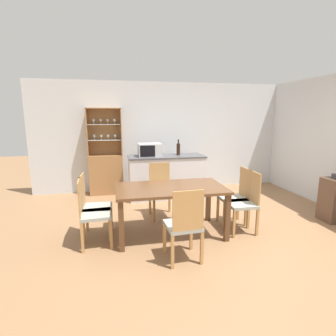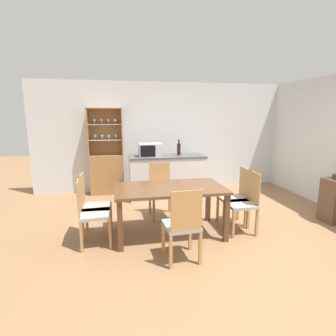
{
  "view_description": "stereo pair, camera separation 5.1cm",
  "coord_description": "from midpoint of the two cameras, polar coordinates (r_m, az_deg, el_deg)",
  "views": [
    {
      "loc": [
        -1.51,
        -3.61,
        1.78
      ],
      "look_at": [
        -0.58,
        0.97,
        0.84
      ],
      "focal_mm": 28.0,
      "sensor_mm": 36.0,
      "label": 1
    },
    {
      "loc": [
        -1.46,
        -3.62,
        1.78
      ],
      "look_at": [
        -0.58,
        0.97,
        0.84
      ],
      "focal_mm": 28.0,
      "sensor_mm": 36.0,
      "label": 2
    }
  ],
  "objects": [
    {
      "name": "wall_back",
      "position": [
        6.44,
        1.91,
        6.85
      ],
      "size": [
        6.8,
        0.06,
        2.55
      ],
      "color": "silver",
      "rests_on": "ground_plane"
    },
    {
      "name": "dining_chair_side_right_far",
      "position": [
        4.44,
        14.3,
        -6.17
      ],
      "size": [
        0.41,
        0.41,
        0.95
      ],
      "rotation": [
        0.0,
        0.0,
        1.57
      ],
      "color": "#999E93",
      "rests_on": "ground_plane"
    },
    {
      "name": "ground_plane",
      "position": [
        4.3,
        10.12,
        -13.31
      ],
      "size": [
        18.0,
        18.0,
        0.0
      ],
      "primitive_type": "plane",
      "color": "#936B47"
    },
    {
      "name": "kitchen_counter",
      "position": [
        5.76,
        -0.63,
        -1.84
      ],
      "size": [
        1.65,
        0.65,
        0.93
      ],
      "color": "silver",
      "rests_on": "ground_plane"
    },
    {
      "name": "dining_chair_head_near",
      "position": [
        3.27,
        3.03,
        -12.29
      ],
      "size": [
        0.44,
        0.44,
        0.95
      ],
      "rotation": [
        0.0,
        0.0,
        0.07
      ],
      "color": "#999E93",
      "rests_on": "ground_plane"
    },
    {
      "name": "dining_chair_side_left_far",
      "position": [
        4.04,
        -16.25,
        -8.03
      ],
      "size": [
        0.43,
        0.43,
        0.95
      ],
      "rotation": [
        0.0,
        0.0,
        -1.62
      ],
      "color": "#999E93",
      "rests_on": "ground_plane"
    },
    {
      "name": "dining_chair_side_left_near",
      "position": [
        3.78,
        -16.58,
        -9.39
      ],
      "size": [
        0.44,
        0.44,
        0.95
      ],
      "rotation": [
        0.0,
        0.0,
        -1.51
      ],
      "color": "#999E93",
      "rests_on": "ground_plane"
    },
    {
      "name": "wine_bottle",
      "position": [
        5.74,
        2.0,
        4.19
      ],
      "size": [
        0.08,
        0.08,
        0.34
      ],
      "color": "black",
      "rests_on": "kitchen_counter"
    },
    {
      "name": "dining_chair_head_far",
      "position": [
        4.69,
        -1.76,
        -4.87
      ],
      "size": [
        0.43,
        0.43,
        0.95
      ],
      "rotation": [
        0.0,
        0.0,
        3.2
      ],
      "color": "#999E93",
      "rests_on": "ground_plane"
    },
    {
      "name": "dining_chair_side_right_near",
      "position": [
        4.21,
        15.89,
        -7.22
      ],
      "size": [
        0.42,
        0.42,
        0.95
      ],
      "rotation": [
        0.0,
        0.0,
        1.55
      ],
      "color": "#999E93",
      "rests_on": "ground_plane"
    },
    {
      "name": "microwave",
      "position": [
        5.58,
        -4.28,
        3.96
      ],
      "size": [
        0.48,
        0.4,
        0.27
      ],
      "color": "#B7BABF",
      "rests_on": "kitchen_counter"
    },
    {
      "name": "display_cabinet",
      "position": [
        6.17,
        -13.52,
        -0.03
      ],
      "size": [
        0.75,
        0.35,
        1.94
      ],
      "color": "#A37042",
      "rests_on": "ground_plane"
    },
    {
      "name": "dining_table",
      "position": [
        3.91,
        0.18,
        -5.45
      ],
      "size": [
        1.61,
        0.9,
        0.74
      ],
      "color": "brown",
      "rests_on": "ground_plane"
    }
  ]
}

